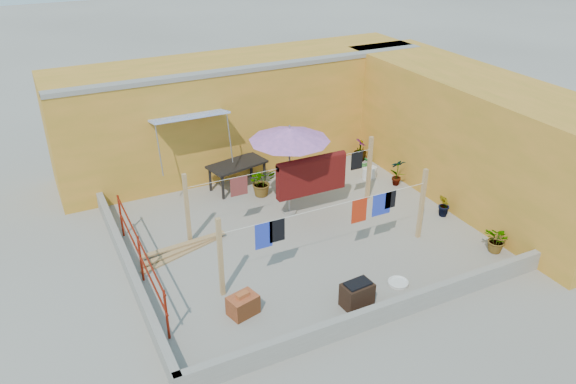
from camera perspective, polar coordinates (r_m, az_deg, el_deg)
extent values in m
plane|color=#9E998E|center=(13.70, 1.14, -4.25)|extent=(80.00, 80.00, 0.00)
cube|color=orange|center=(17.09, -4.64, 8.24)|extent=(11.00, 2.40, 3.20)
cube|color=gray|center=(15.71, -3.37, 12.46)|extent=(11.00, 0.35, 0.12)
cube|color=#2D51B2|center=(14.85, -10.01, 7.56)|extent=(2.00, 0.79, 0.22)
cylinder|color=gray|center=(14.54, -12.94, 4.07)|extent=(0.03, 0.30, 1.28)
cylinder|color=gray|center=(15.03, -5.93, 5.42)|extent=(0.03, 0.30, 1.28)
cube|color=orange|center=(15.84, 18.22, 5.33)|extent=(2.40, 9.00, 3.20)
cube|color=gray|center=(11.12, 9.87, -11.93)|extent=(8.30, 0.16, 0.44)
cube|color=gray|center=(12.53, -15.80, -7.59)|extent=(0.16, 7.30, 0.44)
cylinder|color=maroon|center=(10.61, -12.23, -12.09)|extent=(0.05, 0.05, 1.10)
cylinder|color=maroon|center=(12.21, -14.74, -6.57)|extent=(0.05, 0.05, 1.10)
cylinder|color=maroon|center=(13.91, -16.62, -2.36)|extent=(0.05, 0.05, 1.10)
cylinder|color=maroon|center=(11.95, -15.02, -4.58)|extent=(0.04, 4.20, 0.04)
cylinder|color=maroon|center=(12.18, -14.77, -6.38)|extent=(0.04, 4.20, 0.04)
cube|color=tan|center=(11.31, -6.88, -6.63)|extent=(0.09, 0.09, 1.80)
cube|color=tan|center=(13.49, 13.44, -1.20)|extent=(0.09, 0.09, 1.80)
cube|color=tan|center=(15.04, 8.25, 2.39)|extent=(0.09, 0.09, 1.80)
cube|color=tan|center=(13.11, -10.21, -1.74)|extent=(0.09, 0.09, 1.80)
cylinder|color=silver|center=(11.92, 4.31, -1.47)|extent=(5.00, 0.01, 0.01)
cylinder|color=silver|center=(13.64, -0.35, 2.53)|extent=(5.00, 0.01, 0.01)
cube|color=#4C0D0C|center=(14.13, 2.38, 1.58)|extent=(1.88, 0.22, 0.92)
cube|color=black|center=(14.70, 7.01, 3.18)|extent=(0.34, 0.02, 0.49)
cube|color=maroon|center=(13.32, -5.01, 0.60)|extent=(0.43, 0.02, 0.49)
cube|color=#2134B3|center=(11.45, -2.48, -4.44)|extent=(0.38, 0.02, 0.59)
cube|color=black|center=(11.54, -1.12, -3.94)|extent=(0.34, 0.02, 0.52)
cube|color=#B2260E|center=(12.42, 7.25, -1.88)|extent=(0.38, 0.02, 0.58)
cube|color=#2134B3|center=(12.71, 9.49, -1.22)|extent=(0.48, 0.02, 0.54)
cube|color=black|center=(12.81, 10.35, -0.76)|extent=(0.28, 0.02, 0.42)
cylinder|color=gray|center=(14.58, 0.14, -2.01)|extent=(0.36, 0.36, 0.06)
cylinder|color=gray|center=(14.06, 0.15, 1.97)|extent=(0.04, 0.04, 2.30)
cone|color=#CA6DB9|center=(13.65, 0.16, 5.88)|extent=(2.38, 2.38, 0.32)
cylinder|color=gray|center=(13.58, 0.16, 6.59)|extent=(0.04, 0.04, 0.10)
cube|color=black|center=(15.62, -5.20, 2.83)|extent=(1.74, 1.13, 0.06)
cube|color=black|center=(15.20, -6.63, 0.47)|extent=(0.06, 0.06, 0.70)
cube|color=black|center=(15.69, -7.91, 1.29)|extent=(0.06, 0.06, 0.70)
cube|color=black|center=(15.90, -2.41, 1.91)|extent=(0.06, 0.06, 0.70)
cube|color=black|center=(16.37, -3.76, 2.66)|extent=(0.06, 0.06, 0.70)
cube|color=#A65126|center=(11.18, -4.60, -11.38)|extent=(0.64, 0.53, 0.41)
cube|color=#B8542B|center=(11.03, -4.64, -10.39)|extent=(0.28, 0.18, 0.08)
cube|color=tan|center=(13.13, -10.85, -6.25)|extent=(1.99, 0.77, 0.04)
cube|color=tan|center=(13.22, -10.68, -5.74)|extent=(2.03, 0.60, 0.04)
cube|color=tan|center=(13.31, -10.52, -5.24)|extent=(2.05, 0.32, 0.04)
cube|color=black|center=(11.40, 7.02, -10.32)|extent=(0.64, 0.46, 0.51)
cube|color=black|center=(11.23, 7.10, -9.21)|extent=(0.53, 0.35, 0.04)
cylinder|color=silver|center=(12.23, 11.12, -9.06)|extent=(0.42, 0.42, 0.05)
torus|color=silver|center=(12.21, 11.14, -8.96)|extent=(0.45, 0.45, 0.05)
cylinder|color=silver|center=(16.56, 8.58, 2.00)|extent=(0.24, 0.24, 0.33)
cylinder|color=silver|center=(16.48, 8.62, 2.59)|extent=(0.07, 0.07, 0.06)
cylinder|color=silver|center=(16.44, 7.96, 1.84)|extent=(0.24, 0.24, 0.33)
cylinder|color=silver|center=(16.37, 8.00, 2.42)|extent=(0.07, 0.07, 0.05)
torus|color=#1A7722|center=(17.51, 7.49, 2.99)|extent=(0.57, 0.57, 0.04)
torus|color=#1A7722|center=(17.49, 7.49, 3.12)|extent=(0.48, 0.48, 0.04)
imported|color=#225017|center=(15.30, -2.67, 1.04)|extent=(0.74, 0.65, 0.80)
imported|color=#225017|center=(17.56, 7.35, 4.27)|extent=(0.52, 0.52, 0.71)
imported|color=#225017|center=(16.13, 11.04, 2.02)|extent=(0.48, 0.37, 0.82)
imported|color=#225017|center=(14.82, 15.60, -1.33)|extent=(0.41, 0.44, 0.64)
imported|color=#225017|center=(13.72, 20.55, -4.59)|extent=(0.56, 0.63, 0.64)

